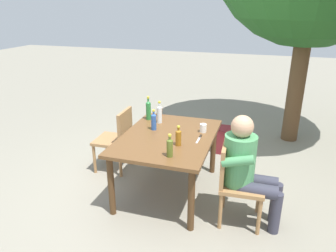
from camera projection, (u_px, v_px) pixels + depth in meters
ground_plane at (168, 190)px, 3.94m from camera, size 24.00×24.00×0.00m
dining_table at (168, 143)px, 3.71m from camera, size 1.41×1.04×0.74m
chair_far_right at (235, 179)px, 3.25m from camera, size 0.46×0.46×0.87m
chair_near_left at (117, 137)px, 4.28m from camera, size 0.45×0.45×0.87m
person_in_white_shirt at (247, 166)px, 3.16m from camera, size 0.47×0.61×1.18m
bottle_olive at (170, 147)px, 3.14m from camera, size 0.06×0.06×0.24m
bottle_amber at (178, 137)px, 3.40m from camera, size 0.06×0.06×0.22m
bottle_clear at (159, 114)px, 4.03m from camera, size 0.06×0.06×0.29m
bottle_blue at (154, 121)px, 3.82m from camera, size 0.06×0.06×0.25m
bottle_green at (148, 110)px, 4.15m from camera, size 0.06×0.06×0.31m
cup_terracotta at (159, 112)px, 4.31m from camera, size 0.08×0.08×0.12m
cup_white at (203, 128)px, 3.77m from camera, size 0.08×0.08×0.10m
table_knife at (199, 138)px, 3.59m from camera, size 0.24×0.02×0.01m
backpack_by_near_side at (223, 140)px, 4.94m from camera, size 0.31×0.24×0.38m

